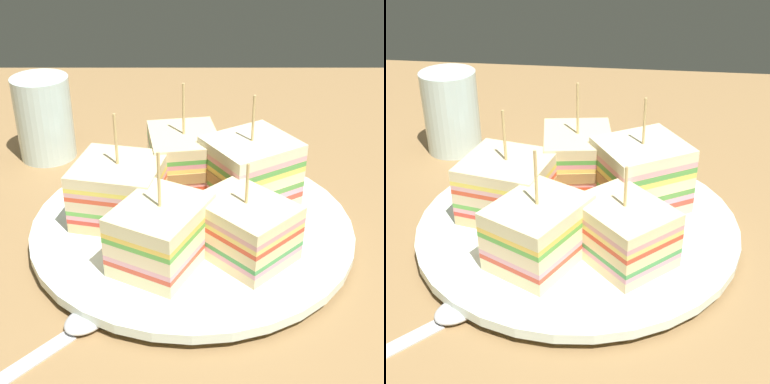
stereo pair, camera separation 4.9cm
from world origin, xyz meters
The scene contains 10 objects.
ground_plane centered at (0.00, 0.00, -0.90)cm, with size 102.73×96.85×1.80cm, color olive.
plate centered at (0.00, 0.00, 0.95)cm, with size 28.53×28.53×1.56cm.
sandwich_wedge_0 centered at (-2.43, -5.90, 4.17)cm, with size 8.70×9.36×9.79cm.
sandwich_wedge_1 centered at (4.19, -4.82, 3.99)cm, with size 9.33×9.39×8.30cm.
sandwich_wedge_2 centered at (5.34, 3.51, 4.68)cm, with size 9.83×9.55×10.55cm.
sandwich_wedge_3 centered at (-0.77, 6.34, 4.38)cm, with size 7.45×8.38×10.62cm.
sandwich_wedge_4 centered at (-6.35, 0.69, 4.26)cm, with size 8.78×8.35×10.02cm.
chip_pile centered at (-1.28, -0.05, 2.32)cm, with size 5.73×5.99×1.54cm.
spoon centered at (-9.10, -13.05, 0.40)cm, with size 11.66×12.41×1.00cm.
drinking_glass centered at (-16.50, 16.15, 4.02)cm, with size 6.28×6.28×9.37cm.
Camera 2 is at (5.01, -42.25, 29.46)cm, focal length 53.04 mm.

